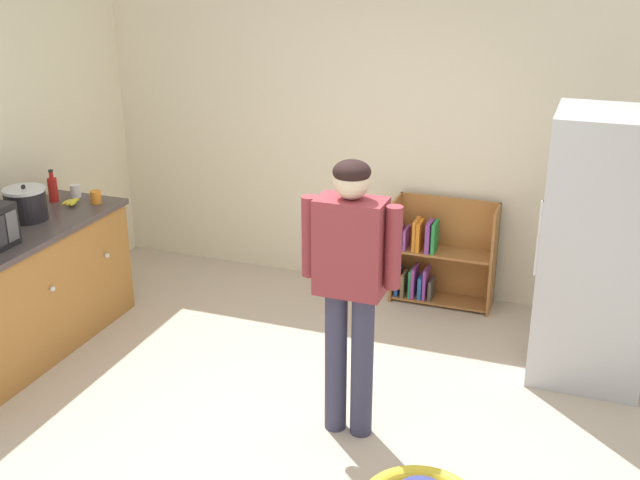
% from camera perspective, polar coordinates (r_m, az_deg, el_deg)
% --- Properties ---
extents(ground_plane, '(12.00, 12.00, 0.00)m').
position_cam_1_polar(ground_plane, '(4.74, -1.43, -14.35)').
color(ground_plane, '#C0AE9A').
rests_on(ground_plane, ground).
extents(back_wall, '(5.20, 0.06, 2.70)m').
position_cam_1_polar(back_wall, '(6.24, 6.42, 8.09)').
color(back_wall, beige).
rests_on(back_wall, ground).
extents(left_side_wall, '(0.06, 2.99, 2.70)m').
position_cam_1_polar(left_side_wall, '(6.14, -22.19, 6.43)').
color(left_side_wall, beige).
rests_on(left_side_wall, ground).
extents(kitchen_counter, '(0.65, 1.91, 0.90)m').
position_cam_1_polar(kitchen_counter, '(5.77, -21.26, -3.85)').
color(kitchen_counter, '#A36B31').
rests_on(kitchen_counter, ground).
extents(refrigerator, '(0.73, 0.68, 1.78)m').
position_cam_1_polar(refrigerator, '(5.30, 19.67, -0.67)').
color(refrigerator, '#B7BABF').
rests_on(refrigerator, ground).
extents(bookshelf, '(0.80, 0.28, 0.85)m').
position_cam_1_polar(bookshelf, '(6.29, 8.51, -1.27)').
color(bookshelf, '#A06734').
rests_on(bookshelf, ground).
extents(standing_person, '(0.57, 0.22, 1.67)m').
position_cam_1_polar(standing_person, '(4.33, 2.22, -2.65)').
color(standing_person, '#373752').
rests_on(standing_person, ground).
extents(crock_pot, '(0.29, 0.29, 0.26)m').
position_cam_1_polar(crock_pot, '(5.84, -20.67, 2.47)').
color(crock_pot, black).
rests_on(crock_pot, kitchen_counter).
extents(banana_bunch, '(0.12, 0.16, 0.04)m').
position_cam_1_polar(banana_bunch, '(6.06, -17.61, 2.68)').
color(banana_bunch, yellow).
rests_on(banana_bunch, kitchen_counter).
extents(ketchup_bottle, '(0.07, 0.07, 0.25)m').
position_cam_1_polar(ketchup_bottle, '(6.18, -18.91, 3.56)').
color(ketchup_bottle, red).
rests_on(ketchup_bottle, kitchen_counter).
extents(orange_cup, '(0.08, 0.08, 0.09)m').
position_cam_1_polar(orange_cup, '(6.06, -16.03, 3.04)').
color(orange_cup, orange).
rests_on(orange_cup, kitchen_counter).
extents(white_cup, '(0.08, 0.08, 0.09)m').
position_cam_1_polar(white_cup, '(6.25, -17.39, 3.44)').
color(white_cup, white).
rests_on(white_cup, kitchen_counter).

